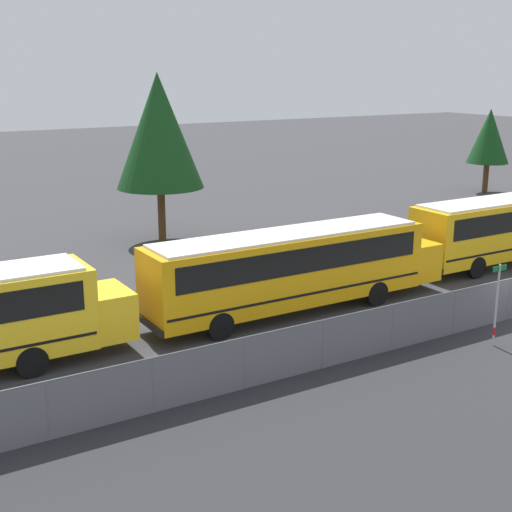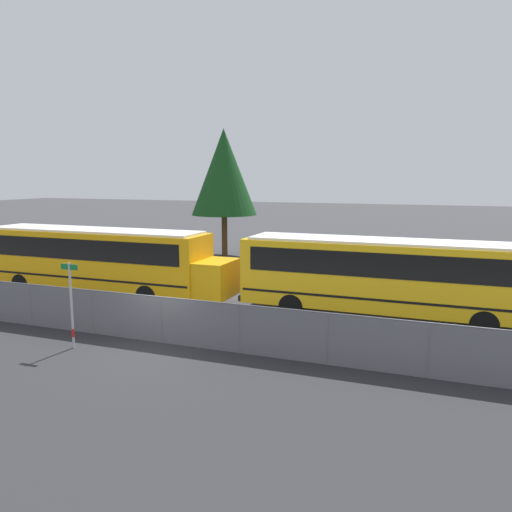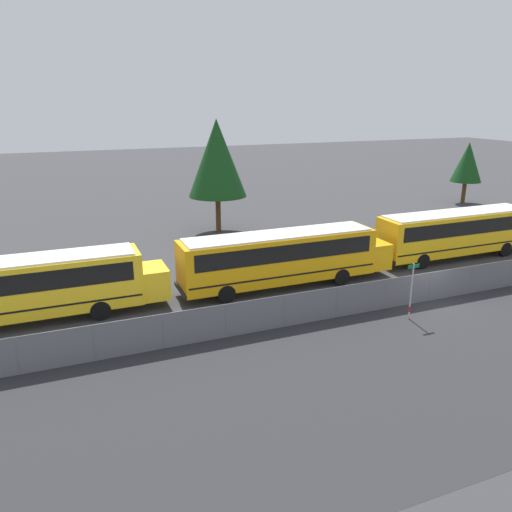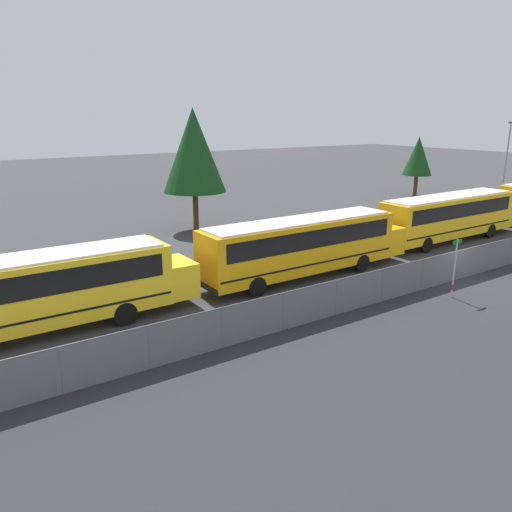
{
  "view_description": "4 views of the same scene",
  "coord_description": "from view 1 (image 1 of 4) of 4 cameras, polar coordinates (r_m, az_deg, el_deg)",
  "views": [
    {
      "loc": [
        -22.61,
        -17.8,
        9.79
      ],
      "look_at": [
        -8.43,
        5.51,
        2.56
      ],
      "focal_mm": 50.0,
      "sensor_mm": 36.0,
      "label": 1
    },
    {
      "loc": [
        9.39,
        -15.15,
        5.98
      ],
      "look_at": [
        1.46,
        5.84,
        2.43
      ],
      "focal_mm": 35.0,
      "sensor_mm": 36.0,
      "label": 2
    },
    {
      "loc": [
        -19.15,
        -20.87,
        11.03
      ],
      "look_at": [
        -8.61,
        5.11,
        2.23
      ],
      "focal_mm": 35.0,
      "sensor_mm": 36.0,
      "label": 3
    },
    {
      "loc": [
        -24.35,
        -15.85,
        8.98
      ],
      "look_at": [
        -10.5,
        4.65,
        1.98
      ],
      "focal_mm": 35.0,
      "sensor_mm": 36.0,
      "label": 4
    }
  ],
  "objects": [
    {
      "name": "ground_plane",
      "position": [
        30.4,
        19.41,
        -4.83
      ],
      "size": [
        200.0,
        200.0,
        0.0
      ],
      "primitive_type": "plane",
      "color": "#38383A"
    },
    {
      "name": "fence",
      "position": [
        30.12,
        19.56,
        -3.24
      ],
      "size": [
        97.9,
        0.07,
        1.74
      ],
      "color": "#9EA0A5",
      "rests_on": "ground_plane"
    },
    {
      "name": "tree_1",
      "position": [
        60.34,
        18.15,
        9.08
      ],
      "size": [
        3.29,
        3.29,
        6.67
      ],
      "color": "#51381E",
      "rests_on": "ground_plane"
    },
    {
      "name": "tree_0",
      "position": [
        40.88,
        -7.78,
        9.87
      ],
      "size": [
        4.95,
        4.95,
        9.58
      ],
      "color": "#51381E",
      "rests_on": "ground_plane"
    },
    {
      "name": "school_bus_2",
      "position": [
        29.02,
        3.08,
        -0.68
      ],
      "size": [
        13.73,
        2.56,
        3.42
      ],
      "color": "orange",
      "rests_on": "ground_plane"
    },
    {
      "name": "street_sign",
      "position": [
        26.99,
        18.7,
        -3.59
      ],
      "size": [
        0.7,
        0.09,
        3.07
      ],
      "color": "#B7B7BC",
      "rests_on": "ground_plane"
    }
  ]
}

